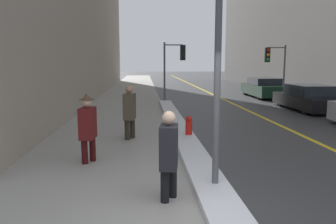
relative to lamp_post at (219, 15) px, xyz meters
The scene contains 12 objects.
sidewalk_slab 14.12m from the lamp_post, 99.49° to the left, with size 4.00×80.00×0.01m.
road_centre_stripe 14.43m from the lamp_post, 74.66° to the left, with size 0.16×80.00×0.00m.
snow_bank_curb 6.01m from the lamp_post, 90.80° to the left, with size 0.66×16.01×0.13m.
lamp_post is the anchor object (origin of this frame).
traffic_light_near 14.06m from the lamp_post, 87.33° to the left, with size 1.31×0.32×3.48m.
traffic_light_far 15.97m from the lamp_post, 64.78° to the left, with size 1.31×0.32×3.37m.
pedestrian_trailing 2.45m from the lamp_post, 154.88° to the right, with size 0.35×0.53×1.52m.
pedestrian_with_shoulder_bag 3.84m from the lamp_post, 144.71° to the left, with size 0.36×0.72×1.61m.
pedestrian_nearside 4.96m from the lamp_post, 112.65° to the left, with size 0.38×0.57×1.64m.
parked_car_black 12.03m from the lamp_post, 55.25° to the left, with size 1.80×4.32×1.24m.
parked_car_dark_green 17.32m from the lamp_post, 67.01° to the left, with size 1.80×4.69×1.30m.
fire_hydrant 4.90m from the lamp_post, 89.00° to the left, with size 0.20×0.20×0.70m.
Camera 1 is at (-1.01, -4.22, 2.30)m, focal length 35.00 mm.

